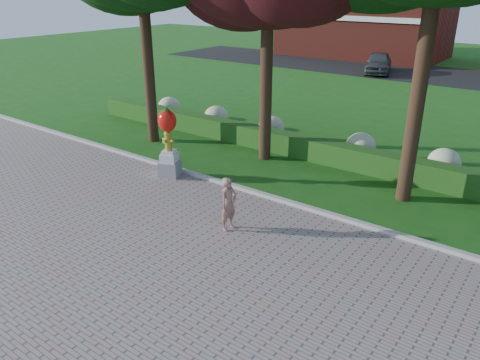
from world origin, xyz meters
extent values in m
plane|color=#195515|center=(0.00, 0.00, 0.00)|extent=(100.00, 100.00, 0.00)
cube|color=gray|center=(0.00, -4.00, 0.02)|extent=(40.00, 14.00, 0.04)
cube|color=#ADADA5|center=(0.00, 3.00, 0.07)|extent=(40.00, 0.18, 0.15)
cube|color=#134514|center=(0.00, 7.00, 0.40)|extent=(24.00, 0.70, 0.80)
ellipsoid|color=beige|center=(-9.00, 8.00, 0.55)|extent=(1.10, 1.10, 0.99)
ellipsoid|color=beige|center=(-6.00, 8.00, 0.55)|extent=(1.10, 1.10, 0.99)
ellipsoid|color=beige|center=(-3.00, 8.00, 0.55)|extent=(1.10, 1.10, 0.99)
ellipsoid|color=beige|center=(1.00, 8.00, 0.55)|extent=(1.10, 1.10, 0.99)
ellipsoid|color=beige|center=(4.00, 8.00, 0.55)|extent=(1.10, 1.10, 0.99)
cube|color=black|center=(0.00, 28.00, 0.01)|extent=(50.00, 8.00, 0.02)
cube|color=maroon|center=(-10.00, 34.00, 3.50)|extent=(14.00, 8.00, 7.00)
cylinder|color=black|center=(-7.00, 5.00, 3.36)|extent=(0.44, 0.44, 6.72)
cylinder|color=black|center=(-2.00, 6.00, 3.08)|extent=(0.44, 0.44, 6.16)
cylinder|color=black|center=(3.50, 5.50, 3.64)|extent=(0.44, 0.44, 7.28)
cube|color=gray|center=(-3.58, 2.50, 0.30)|extent=(0.85, 0.85, 0.52)
cube|color=silver|center=(-3.58, 2.50, 0.71)|extent=(0.69, 0.69, 0.29)
cube|color=silver|center=(-3.58, 2.50, 0.91)|extent=(0.55, 0.55, 0.10)
cylinder|color=olive|center=(-3.58, 2.50, 1.26)|extent=(0.23, 0.23, 0.59)
ellipsoid|color=olive|center=(-3.58, 2.50, 1.55)|extent=(0.27, 0.27, 0.19)
cylinder|color=olive|center=(-3.75, 2.50, 1.32)|extent=(0.13, 0.12, 0.12)
cylinder|color=olive|center=(-3.42, 2.50, 1.32)|extent=(0.13, 0.12, 0.12)
cylinder|color=olive|center=(-3.58, 2.34, 1.32)|extent=(0.13, 0.13, 0.13)
cylinder|color=olive|center=(-3.58, 2.50, 1.63)|extent=(0.08, 0.08, 0.05)
ellipsoid|color=red|center=(-3.58, 2.50, 2.00)|extent=(0.66, 0.59, 0.76)
ellipsoid|color=red|center=(-3.77, 2.50, 1.98)|extent=(0.32, 0.32, 0.48)
ellipsoid|color=red|center=(-3.40, 2.50, 1.98)|extent=(0.32, 0.32, 0.48)
cylinder|color=#1D6015|center=(-3.58, 2.50, 2.38)|extent=(0.10, 0.10, 0.13)
ellipsoid|color=#1D6015|center=(-3.58, 2.50, 2.35)|extent=(0.25, 0.25, 0.08)
imported|color=#A46F5E|center=(0.37, 0.70, 0.78)|extent=(0.40, 0.57, 1.49)
imported|color=#414549|center=(-5.37, 26.17, 0.77)|extent=(3.07, 4.76, 1.51)
camera|label=1|loc=(7.25, -8.11, 6.20)|focal=35.00mm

